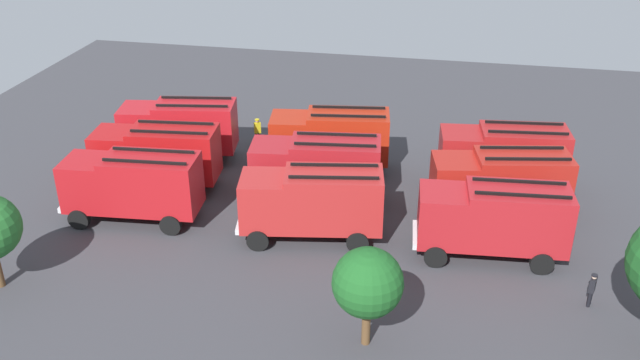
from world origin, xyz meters
TOP-DOWN VIEW (x-y plane):
  - ground_plane at (0.00, 0.00)m, footprint 55.83×55.83m
  - fire_truck_0 at (-9.83, -3.75)m, footprint 7.42×3.38m
  - fire_truck_1 at (0.21, -4.18)m, footprint 7.46×3.54m
  - fire_truck_2 at (9.64, -3.92)m, footprint 7.49×3.66m
  - fire_truck_3 at (-9.57, -0.20)m, footprint 7.52×3.78m
  - fire_truck_4 at (0.22, -0.08)m, footprint 7.43×3.42m
  - fire_truck_5 at (9.42, 0.05)m, footprint 7.41×3.35m
  - fire_truck_6 at (-9.14, 3.68)m, footprint 7.37×3.21m
  - fire_truck_7 at (-0.37, 3.73)m, footprint 7.50×3.70m
  - fire_truck_8 at (9.15, 3.78)m, footprint 7.37×3.21m
  - firefighter_0 at (5.56, -6.96)m, footprint 0.48×0.40m
  - firefighter_1 at (-10.60, -6.20)m, footprint 0.48×0.36m
  - firefighter_2 at (-13.36, 6.80)m, footprint 0.37×0.48m
  - tree_1 at (-4.13, 11.18)m, footprint 2.82×2.82m
  - traffic_cone_0 at (5.77, -6.98)m, footprint 0.39×0.39m
  - traffic_cone_1 at (5.35, -7.07)m, footprint 0.42×0.42m

SIDE VIEW (x-z plane):
  - ground_plane at x=0.00m, z-range 0.00..0.00m
  - traffic_cone_0 at x=5.77m, z-range 0.00..0.55m
  - traffic_cone_1 at x=5.35m, z-range 0.00..0.61m
  - firefighter_2 at x=-13.36m, z-range 0.09..1.69m
  - firefighter_1 at x=-10.60m, z-range 0.10..1.82m
  - firefighter_0 at x=5.56m, z-range 0.11..1.89m
  - fire_truck_0 at x=-9.83m, z-range 0.21..4.09m
  - fire_truck_1 at x=0.21m, z-range 0.21..4.09m
  - fire_truck_2 at x=9.64m, z-range 0.21..4.09m
  - fire_truck_3 at x=-9.57m, z-range 0.21..4.09m
  - fire_truck_4 at x=0.22m, z-range 0.21..4.09m
  - fire_truck_5 at x=9.42m, z-range 0.21..4.09m
  - fire_truck_6 at x=-9.14m, z-range 0.21..4.09m
  - fire_truck_7 at x=-0.37m, z-range 0.21..4.09m
  - fire_truck_8 at x=9.15m, z-range 0.21..4.09m
  - tree_1 at x=-4.13m, z-range 0.76..5.13m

